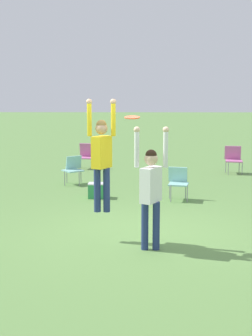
{
  "coord_description": "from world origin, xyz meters",
  "views": [
    {
      "loc": [
        -0.03,
        -8.41,
        2.58
      ],
      "look_at": [
        -0.22,
        -0.3,
        1.3
      ],
      "focal_mm": 50.0,
      "sensor_mm": 36.0,
      "label": 1
    }
  ],
  "objects": [
    {
      "name": "frisbee",
      "position": [
        -0.11,
        -0.6,
        2.2
      ],
      "size": [
        0.26,
        0.26,
        0.05
      ],
      "color": "#E04C23"
    },
    {
      "name": "camping_chair_1",
      "position": [
        3.15,
        6.94,
        0.52
      ],
      "size": [
        0.61,
        0.65,
        0.89
      ],
      "rotation": [
        0.0,
        0.0,
        2.97
      ],
      "color": "gray",
      "rests_on": "ground_plane"
    },
    {
      "name": "ground_plane",
      "position": [
        0.0,
        0.0,
        0.0
      ],
      "size": [
        120.0,
        120.0,
        0.0
      ],
      "primitive_type": "plane",
      "color": "#608C47"
    },
    {
      "name": "camping_chair_0",
      "position": [
        -1.88,
        4.95,
        0.48
      ],
      "size": [
        0.69,
        0.76,
        0.8
      ],
      "rotation": [
        0.0,
        0.0,
        3.8
      ],
      "color": "gray",
      "rests_on": "ground_plane"
    },
    {
      "name": "camping_chair_2",
      "position": [
        0.99,
        2.95,
        0.48
      ],
      "size": [
        0.55,
        0.59,
        0.8
      ],
      "rotation": [
        0.0,
        0.0,
        2.94
      ],
      "color": "gray",
      "rests_on": "ground_plane"
    },
    {
      "name": "person_defending",
      "position": [
        0.2,
        -0.84,
        1.09
      ],
      "size": [
        0.57,
        0.46,
        2.07
      ],
      "rotation": [
        0.0,
        0.0,
        -2.1
      ],
      "color": "navy",
      "rests_on": "ground_plane"
    },
    {
      "name": "person_jumping",
      "position": [
        -0.64,
        -0.35,
        1.56
      ],
      "size": [
        0.52,
        0.42,
        1.99
      ],
      "rotation": [
        0.0,
        0.0,
        1.05
      ],
      "color": "navy",
      "rests_on": "ground_plane"
    },
    {
      "name": "camping_chair_3",
      "position": [
        -1.82,
        7.83,
        0.5
      ],
      "size": [
        0.55,
        0.6,
        0.88
      ],
      "rotation": [
        0.0,
        0.0,
        2.96
      ],
      "color": "gray",
      "rests_on": "ground_plane"
    },
    {
      "name": "cooler_box",
      "position": [
        -1.05,
        3.1,
        0.19
      ],
      "size": [
        0.41,
        0.33,
        0.38
      ],
      "color": "#2D8C4C",
      "rests_on": "ground_plane"
    }
  ]
}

